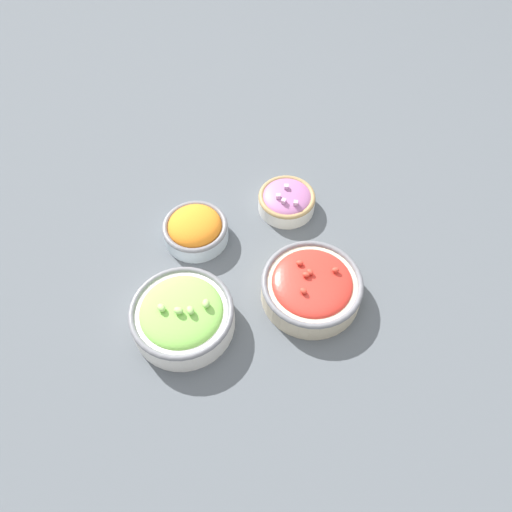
# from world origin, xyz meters

# --- Properties ---
(ground_plane) EXTENTS (3.00, 3.00, 0.00)m
(ground_plane) POSITION_xyz_m (0.00, 0.00, 0.00)
(ground_plane) COLOR #4C5156
(bowl_cherry_tomatoes) EXTENTS (0.20, 0.20, 0.07)m
(bowl_cherry_tomatoes) POSITION_xyz_m (-0.06, -0.12, 0.03)
(bowl_cherry_tomatoes) COLOR beige
(bowl_cherry_tomatoes) RESTS_ON ground_plane
(bowl_red_onion) EXTENTS (0.13, 0.13, 0.06)m
(bowl_red_onion) POSITION_xyz_m (0.16, -0.05, 0.03)
(bowl_red_onion) COLOR silver
(bowl_red_onion) RESTS_ON ground_plane
(bowl_lettuce) EXTENTS (0.20, 0.20, 0.08)m
(bowl_lettuce) POSITION_xyz_m (-0.16, 0.12, 0.04)
(bowl_lettuce) COLOR silver
(bowl_lettuce) RESTS_ON ground_plane
(bowl_carrots) EXTENTS (0.14, 0.14, 0.07)m
(bowl_carrots) POSITION_xyz_m (0.06, 0.14, 0.03)
(bowl_carrots) COLOR #B2C1CC
(bowl_carrots) RESTS_ON ground_plane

